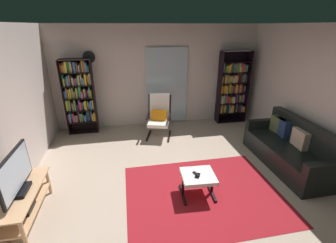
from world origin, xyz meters
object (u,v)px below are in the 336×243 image
Objects in this scene: tv_stand at (23,202)px; wall_clock at (89,57)px; bookshelf_near_tv at (79,95)px; cell_phone at (197,176)px; bookshelf_near_sofa at (232,88)px; lounge_armchair at (159,115)px; television at (16,175)px; ottoman at (198,178)px; leather_sofa at (290,149)px; tv_remote at (196,174)px.

tv_stand is 3.98× the size of wall_clock.
bookshelf_near_tv reaches higher than cell_phone.
lounge_armchair is at bearing -165.79° from bookshelf_near_sofa.
cell_phone is (2.50, 0.03, 0.08)m from tv_stand.
television is 2.56m from ottoman.
wall_clock is (-3.88, 2.52, 1.53)m from leather_sofa.
lounge_armchair reaches higher than cell_phone.
television is 3.37m from wall_clock.
tv_remote is (-1.88, -2.86, -0.56)m from bookshelf_near_sofa.
ottoman is at bearing -122.76° from bookshelf_near_sofa.
leather_sofa is at bearing 7.41° from television.
cell_phone is at bearing -127.93° from ottoman.
tv_stand is 0.63× the size of bookshelf_near_tv.
bookshelf_near_tv reaches higher than leather_sofa.
bookshelf_near_sofa is 2.42m from leather_sofa.
ottoman is (2.15, -2.88, -0.68)m from bookshelf_near_tv.
television is 1.61× the size of ottoman.
cell_phone is (-0.02, -0.03, 0.07)m from ottoman.
bookshelf_near_tv is at bearing 163.80° from lounge_armchair.
ottoman is at bearing -24.87° from tv_remote.
leather_sofa is (0.20, -2.32, -0.64)m from bookshelf_near_sofa.
lounge_armchair is at bearing 46.67° from tv_stand.
lounge_armchair reaches higher than tv_stand.
tv_remote is at bearing -123.25° from bookshelf_near_sofa.
bookshelf_near_tv is 12.79× the size of tv_remote.
cell_phone is 3.87m from wall_clock.
bookshelf_near_tv is 3.65m from cell_phone.
bookshelf_near_tv is 3.99m from bookshelf_near_sofa.
tv_remote is at bearing 1.20° from television.
bookshelf_near_tv reaches higher than tv_remote.
bookshelf_near_sofa is 1.01× the size of leather_sofa.
leather_sofa is 3.53× the size of ottoman.
bookshelf_near_sofa is at bearing 33.85° from tv_stand.
leather_sofa is at bearing -84.98° from bookshelf_near_sofa.
ottoman is 0.08m from tv_remote.
bookshelf_near_sofa is 3.79m from wall_clock.
bookshelf_near_sofa is at bearing -3.07° from wall_clock.
tv_remote reaches higher than cell_phone.
bookshelf_near_tv is at bearing 106.58° from tv_remote.
ottoman is at bearing 1.12° from television.
leather_sofa is (4.57, 0.61, 0.01)m from tv_stand.
bookshelf_near_sofa is at bearing 33.74° from television.
tv_remote is (2.12, -2.88, -0.60)m from bookshelf_near_tv.
cell_phone is (-2.07, -0.57, 0.07)m from leather_sofa.
bookshelf_near_sofa reaches higher than cell_phone.
tv_remote is (-0.03, 0.00, 0.08)m from ottoman.
tv_remote is at bearing 1.50° from tv_stand.
leather_sofa is at bearing 7.56° from tv_stand.
wall_clock is at bearing 77.50° from tv_stand.
lounge_armchair reaches higher than tv_remote.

